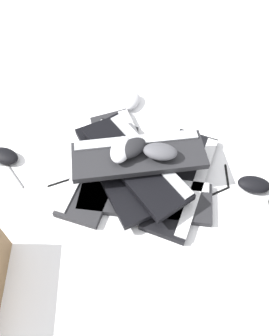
{
  "coord_description": "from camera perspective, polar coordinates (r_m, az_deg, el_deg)",
  "views": [
    {
      "loc": [
        0.14,
        0.67,
        0.96
      ],
      "look_at": [
        0.07,
        0.04,
        0.06
      ],
      "focal_mm": 35.0,
      "sensor_mm": 36.0,
      "label": 1
    }
  ],
  "objects": [
    {
      "name": "mouse_5",
      "position": [
        1.38,
        -0.57,
        11.56
      ],
      "size": [
        0.11,
        0.13,
        0.04
      ],
      "primitive_type": "ellipsoid",
      "rotation": [
        0.0,
        0.0,
        1.06
      ],
      "color": "#B7B7BC",
      "rests_on": "ground"
    },
    {
      "name": "ground_plane",
      "position": [
        1.18,
        3.16,
        0.08
      ],
      "size": [
        3.2,
        3.2,
        0.0
      ],
      "primitive_type": "plane",
      "color": "white"
    },
    {
      "name": "mouse_3",
      "position": [
        1.05,
        -2.36,
        3.26
      ],
      "size": [
        0.1,
        0.13,
        0.04
      ],
      "primitive_type": "ellipsoid",
      "rotation": [
        0.0,
        0.0,
        4.36
      ],
      "color": "#B7B7BC",
      "rests_on": "keyboard_6"
    },
    {
      "name": "keyboard_0",
      "position": [
        1.17,
        -6.23,
        0.01
      ],
      "size": [
        0.32,
        0.46,
        0.03
      ],
      "color": "#232326",
      "rests_on": "ground"
    },
    {
      "name": "keyboard_3",
      "position": [
        1.2,
        -1.29,
        2.18
      ],
      "size": [
        0.25,
        0.46,
        0.03
      ],
      "color": "#232326",
      "rests_on": "ground"
    },
    {
      "name": "keyboard_2",
      "position": [
        1.14,
        8.37,
        -2.26
      ],
      "size": [
        0.34,
        0.46,
        0.03
      ],
      "color": "black",
      "rests_on": "ground"
    },
    {
      "name": "keyboard_6",
      "position": [
        1.08,
        0.75,
        2.32
      ],
      "size": [
        0.44,
        0.16,
        0.03
      ],
      "color": "#232326",
      "rests_on": "keyboard_5"
    },
    {
      "name": "mouse_6",
      "position": [
        1.19,
        20.11,
        -2.7
      ],
      "size": [
        0.12,
        0.09,
        0.04
      ],
      "primitive_type": "ellipsoid",
      "rotation": [
        0.0,
        0.0,
        6.0
      ],
      "color": "black",
      "rests_on": "ground"
    },
    {
      "name": "mouse_2",
      "position": [
        1.05,
        4.5,
        2.88
      ],
      "size": [
        0.12,
        0.09,
        0.04
      ],
      "primitive_type": "ellipsoid",
      "rotation": [
        0.0,
        0.0,
        2.87
      ],
      "color": "#4C4C51",
      "rests_on": "keyboard_6"
    },
    {
      "name": "mouse_1",
      "position": [
        1.28,
        -21.7,
        1.98
      ],
      "size": [
        0.13,
        0.11,
        0.04
      ],
      "primitive_type": "ellipsoid",
      "rotation": [
        0.0,
        0.0,
        5.75
      ],
      "color": "black",
      "rests_on": "ground"
    },
    {
      "name": "keyboard_4",
      "position": [
        1.13,
        -2.84,
        0.19
      ],
      "size": [
        0.29,
        0.46,
        0.03
      ],
      "color": "black",
      "rests_on": "keyboard_0"
    },
    {
      "name": "cable_0",
      "position": [
        1.15,
        2.54,
        -2.05
      ],
      "size": [
        0.64,
        0.18,
        0.01
      ],
      "color": "black",
      "rests_on": "ground"
    },
    {
      "name": "keyboard_1",
      "position": [
        1.1,
        1.92,
        -5.06
      ],
      "size": [
        0.46,
        0.25,
        0.03
      ],
      "color": "#232326",
      "rests_on": "ground"
    },
    {
      "name": "mouse_0",
      "position": [
        1.06,
        -0.57,
        3.47
      ],
      "size": [
        0.13,
        0.11,
        0.04
      ],
      "primitive_type": "ellipsoid",
      "rotation": [
        0.0,
        0.0,
        0.56
      ],
      "color": "black",
      "rests_on": "keyboard_6"
    },
    {
      "name": "keyboard_5",
      "position": [
        1.1,
        0.29,
        1.05
      ],
      "size": [
        0.34,
        0.46,
        0.03
      ],
      "color": "black",
      "rests_on": "keyboard_4"
    }
  ]
}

